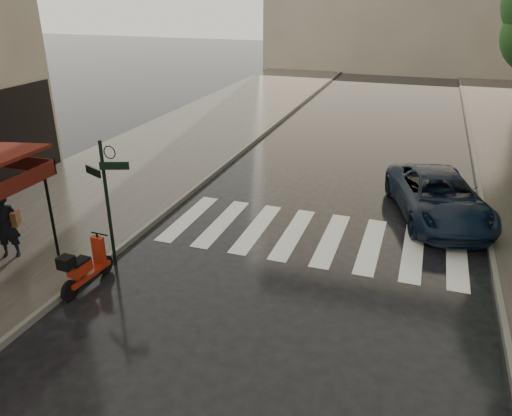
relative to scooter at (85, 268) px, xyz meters
The scene contains 8 objects.
ground 2.32m from the scooter, 57.86° to the right, with size 120.00×120.00×0.00m, color black.
sidewalk_near 10.62m from the scooter, 108.10° to the left, with size 6.00×60.00×0.12m, color #38332D.
curb_near 10.09m from the scooter, 91.39° to the left, with size 0.12×60.00×0.16m, color #595651.
curb_far 13.29m from the scooter, 49.35° to the left, with size 0.12×60.00×0.16m, color #595651.
crosswalk 5.86m from the scooter, 44.32° to the left, with size 7.85×3.20×0.01m.
signpost 1.72m from the scooter, 89.38° to the left, with size 1.17×0.29×3.10m.
scooter is the anchor object (origin of this frame).
parked_car 9.76m from the scooter, 41.43° to the left, with size 2.19×4.76×1.32m, color black.
Camera 1 is at (5.46, -5.86, 6.10)m, focal length 35.00 mm.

